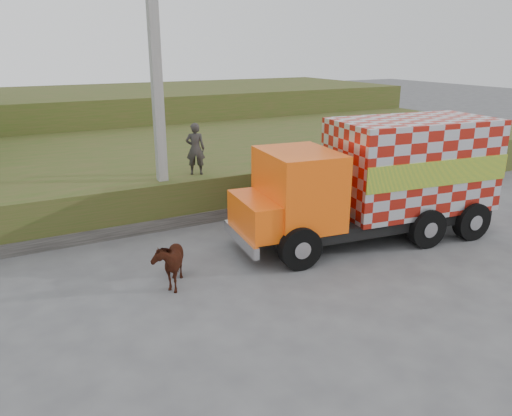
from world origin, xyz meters
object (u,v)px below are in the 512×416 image
utility_pole (158,99)px  pedestrian (195,149)px  cargo_truck (380,179)px  cow (169,261)px

utility_pole → pedestrian: utility_pole is taller
utility_pole → cargo_truck: bearing=-38.0°
cargo_truck → pedestrian: cargo_truck is taller
pedestrian → cargo_truck: bearing=157.6°
cow → pedestrian: bearing=85.4°
cargo_truck → pedestrian: (-4.14, 4.45, 0.52)m
utility_pole → cargo_truck: utility_pole is taller
pedestrian → utility_pole: bearing=35.0°
utility_pole → cow: size_ratio=5.45×
utility_pole → cargo_truck: size_ratio=0.97×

